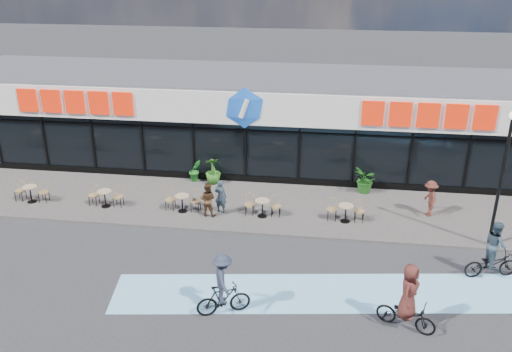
% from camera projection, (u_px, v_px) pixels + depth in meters
% --- Properties ---
extents(ground, '(120.00, 120.00, 0.00)m').
position_uv_depth(ground, '(217.00, 260.00, 19.63)').
color(ground, '#28282B').
rests_on(ground, ground).
extents(sidewalk, '(44.00, 5.00, 0.10)m').
position_uv_depth(sidewalk, '(237.00, 205.00, 23.71)').
color(sidewalk, '#534D4A').
rests_on(sidewalk, ground).
extents(bike_lane, '(14.17, 4.13, 0.01)m').
position_uv_depth(bike_lane, '(327.00, 293.00, 17.76)').
color(bike_lane, '#7CC0EA').
rests_on(bike_lane, ground).
extents(building, '(30.60, 6.57, 4.75)m').
position_uv_depth(building, '(254.00, 119.00, 27.77)').
color(building, black).
rests_on(building, ground).
extents(lamp_post, '(0.28, 0.28, 5.21)m').
position_uv_depth(lamp_post, '(503.00, 169.00, 19.23)').
color(lamp_post, black).
rests_on(lamp_post, sidewalk).
extents(bistro_set_1, '(1.54, 0.62, 0.90)m').
position_uv_depth(bistro_set_1, '(31.00, 192.00, 23.77)').
color(bistro_set_1, tan).
rests_on(bistro_set_1, sidewalk).
extents(bistro_set_2, '(1.54, 0.62, 0.90)m').
position_uv_depth(bistro_set_2, '(106.00, 196.00, 23.35)').
color(bistro_set_2, tan).
rests_on(bistro_set_2, sidewalk).
extents(bistro_set_3, '(1.54, 0.62, 0.90)m').
position_uv_depth(bistro_set_3, '(183.00, 201.00, 22.92)').
color(bistro_set_3, tan).
rests_on(bistro_set_3, sidewalk).
extents(bistro_set_4, '(1.54, 0.62, 0.90)m').
position_uv_depth(bistro_set_4, '(263.00, 205.00, 22.50)').
color(bistro_set_4, tan).
rests_on(bistro_set_4, sidewalk).
extents(bistro_set_5, '(1.54, 0.62, 0.90)m').
position_uv_depth(bistro_set_5, '(346.00, 210.00, 22.07)').
color(bistro_set_5, tan).
rests_on(bistro_set_5, sidewalk).
extents(potted_plant_left, '(0.88, 0.88, 1.27)m').
position_uv_depth(potted_plant_left, '(213.00, 170.00, 25.54)').
color(potted_plant_left, '#2B611B').
rests_on(potted_plant_left, sidewalk).
extents(potted_plant_mid, '(0.76, 0.74, 1.08)m').
position_uv_depth(potted_plant_mid, '(195.00, 170.00, 25.80)').
color(potted_plant_mid, '#1F6E21').
rests_on(potted_plant_mid, sidewalk).
extents(potted_plant_right, '(1.13, 1.24, 1.22)m').
position_uv_depth(potted_plant_right, '(366.00, 180.00, 24.54)').
color(potted_plant_right, '#1E5618').
rests_on(potted_plant_right, sidewalk).
extents(patron_left, '(0.59, 0.45, 1.46)m').
position_uv_depth(patron_left, '(221.00, 196.00, 22.68)').
color(patron_left, '#293841').
rests_on(patron_left, sidewalk).
extents(patron_right, '(0.77, 0.63, 1.46)m').
position_uv_depth(patron_right, '(207.00, 199.00, 22.40)').
color(patron_right, '#412A17').
rests_on(patron_right, sidewalk).
extents(pedestrian_a, '(0.70, 1.07, 1.55)m').
position_uv_depth(pedestrian_a, '(430.00, 198.00, 22.39)').
color(pedestrian_a, '#4C231B').
rests_on(pedestrian_a, sidewalk).
extents(cyclist_a, '(1.89, 1.27, 2.17)m').
position_uv_depth(cyclist_a, '(407.00, 305.00, 15.82)').
color(cyclist_a, black).
rests_on(cyclist_a, ground).
extents(cyclist_b, '(1.97, 1.07, 2.10)m').
position_uv_depth(cyclist_b, '(493.00, 256.00, 18.35)').
color(cyclist_b, black).
rests_on(cyclist_b, ground).
extents(cyclist_c, '(1.75, 1.21, 2.09)m').
position_uv_depth(cyclist_c, '(223.00, 288.00, 16.42)').
color(cyclist_c, black).
rests_on(cyclist_c, ground).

